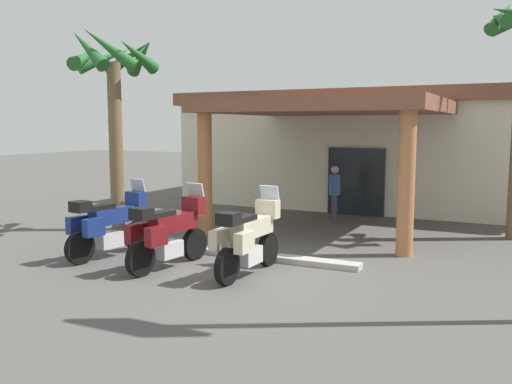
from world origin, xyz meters
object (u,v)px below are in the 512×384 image
motorcycle_maroon (168,233)px  pedestrian (335,190)px  motorcycle_blue (109,225)px  palm_tree_roadside (115,82)px  motel_building (378,147)px  motorcycle_cream (248,238)px

motorcycle_maroon → pedestrian: pedestrian is taller
motorcycle_blue → pedestrian: pedestrian is taller
motorcycle_maroon → palm_tree_roadside: 5.53m
motel_building → palm_tree_roadside: size_ratio=2.58×
motorcycle_cream → palm_tree_roadside: size_ratio=0.42×
motel_building → motorcycle_cream: motel_building is taller
motorcycle_maroon → motorcycle_cream: bearing=-74.7°
motel_building → motorcycle_maroon: bearing=-97.6°
motorcycle_blue → motorcycle_maroon: (1.65, -0.20, 0.00)m
motorcycle_blue → palm_tree_roadside: size_ratio=0.42×
motorcycle_cream → pedestrian: pedestrian is taller
motel_building → motorcycle_maroon: size_ratio=6.18×
motorcycle_maroon → motorcycle_blue: bearing=90.9°
motel_building → motorcycle_cream: bearing=-88.8°
motorcycle_maroon → pedestrian: size_ratio=1.34×
pedestrian → palm_tree_roadside: bearing=-168.5°
motorcycle_blue → palm_tree_roadside: 4.54m
motel_building → motorcycle_blue: 11.01m
motorcycle_blue → motorcycle_cream: 3.30m
motorcycle_blue → palm_tree_roadside: palm_tree_roadside is taller
motel_building → motorcycle_cream: (0.04, -10.42, -1.34)m
motorcycle_blue → motorcycle_maroon: same height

